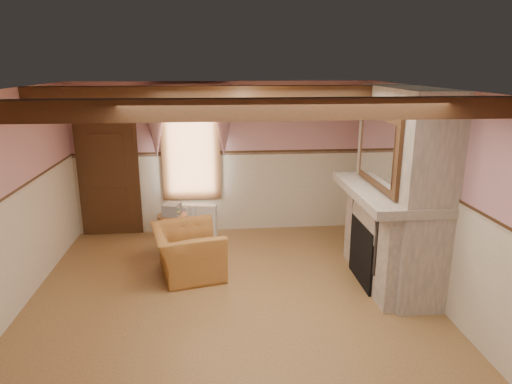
{
  "coord_description": "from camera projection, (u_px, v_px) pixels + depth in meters",
  "views": [
    {
      "loc": [
        -0.17,
        -5.36,
        3.1
      ],
      "look_at": [
        0.4,
        0.8,
        1.35
      ],
      "focal_mm": 32.0,
      "sensor_mm": 36.0,
      "label": 1
    }
  ],
  "objects": [
    {
      "name": "floor",
      "position": [
        231.0,
        308.0,
        5.99
      ],
      "size": [
        5.5,
        6.0,
        0.01
      ],
      "primitive_type": "cube",
      "color": "brown",
      "rests_on": "ground"
    },
    {
      "name": "ceiling",
      "position": [
        228.0,
        91.0,
        5.23
      ],
      "size": [
        5.5,
        6.0,
        0.01
      ],
      "primitive_type": "cube",
      "color": "silver",
      "rests_on": "wall_back"
    },
    {
      "name": "wall_back",
      "position": [
        224.0,
        158.0,
        8.49
      ],
      "size": [
        5.5,
        0.02,
        2.8
      ],
      "primitive_type": "cube",
      "color": "#B57D82",
      "rests_on": "floor"
    },
    {
      "name": "wall_front",
      "position": [
        248.0,
        357.0,
        2.74
      ],
      "size": [
        5.5,
        0.02,
        2.8
      ],
      "primitive_type": "cube",
      "color": "#B57D82",
      "rests_on": "floor"
    },
    {
      "name": "wall_right",
      "position": [
        443.0,
        201.0,
        5.85
      ],
      "size": [
        0.02,
        6.0,
        2.8
      ],
      "primitive_type": "cube",
      "color": "#B57D82",
      "rests_on": "floor"
    },
    {
      "name": "wainscot",
      "position": [
        230.0,
        255.0,
        5.79
      ],
      "size": [
        5.5,
        6.0,
        1.5
      ],
      "primitive_type": null,
      "color": "beige",
      "rests_on": "floor"
    },
    {
      "name": "chair_rail",
      "position": [
        229.0,
        199.0,
        5.58
      ],
      "size": [
        5.5,
        6.0,
        0.08
      ],
      "primitive_type": null,
      "color": "black",
      "rests_on": "wainscot"
    },
    {
      "name": "firebox",
      "position": [
        367.0,
        253.0,
        6.62
      ],
      "size": [
        0.2,
        0.95,
        0.9
      ],
      "primitive_type": "cube",
      "color": "black",
      "rests_on": "floor"
    },
    {
      "name": "armchair",
      "position": [
        188.0,
        251.0,
        6.88
      ],
      "size": [
        1.2,
        1.31,
        0.73
      ],
      "primitive_type": "imported",
      "rotation": [
        0.0,
        0.0,
        1.8
      ],
      "color": "#9E662D",
      "rests_on": "floor"
    },
    {
      "name": "side_table",
      "position": [
        173.0,
        230.0,
        8.04
      ],
      "size": [
        0.62,
        0.62,
        0.55
      ],
      "primitive_type": "cylinder",
      "rotation": [
        0.0,
        0.0,
        -0.21
      ],
      "color": "brown",
      "rests_on": "floor"
    },
    {
      "name": "book_stack",
      "position": [
        172.0,
        209.0,
        7.95
      ],
      "size": [
        0.34,
        0.38,
        0.2
      ],
      "primitive_type": "cube",
      "rotation": [
        0.0,
        0.0,
        -0.28
      ],
      "color": "#B7AD8C",
      "rests_on": "side_table"
    },
    {
      "name": "radiator",
      "position": [
        198.0,
        220.0,
        8.45
      ],
      "size": [
        0.72,
        0.31,
        0.6
      ],
      "primitive_type": "cube",
      "rotation": [
        0.0,
        0.0,
        -0.2
      ],
      "color": "silver",
      "rests_on": "floor"
    },
    {
      "name": "bowl",
      "position": [
        389.0,
        186.0,
        6.34
      ],
      "size": [
        0.34,
        0.34,
        0.08
      ],
      "primitive_type": "imported",
      "color": "brown",
      "rests_on": "mantel"
    },
    {
      "name": "mantel_clock",
      "position": [
        376.0,
        172.0,
        6.85
      ],
      "size": [
        0.14,
        0.24,
        0.2
      ],
      "primitive_type": "cube",
      "color": "black",
      "rests_on": "mantel"
    },
    {
      "name": "oil_lamp",
      "position": [
        382.0,
        174.0,
        6.6
      ],
      "size": [
        0.11,
        0.11,
        0.28
      ],
      "primitive_type": "cylinder",
      "color": "gold",
      "rests_on": "mantel"
    },
    {
      "name": "candle_red",
      "position": [
        405.0,
        194.0,
        5.81
      ],
      "size": [
        0.06,
        0.06,
        0.16
      ],
      "primitive_type": "cylinder",
      "color": "maroon",
      "rests_on": "mantel"
    },
    {
      "name": "jar_yellow",
      "position": [
        407.0,
        197.0,
        5.75
      ],
      "size": [
        0.06,
        0.06,
        0.12
      ],
      "primitive_type": "cylinder",
      "color": "yellow",
      "rests_on": "mantel"
    },
    {
      "name": "fireplace",
      "position": [
        400.0,
        189.0,
        6.4
      ],
      "size": [
        0.85,
        2.0,
        2.8
      ],
      "primitive_type": "cube",
      "color": "gray",
      "rests_on": "floor"
    },
    {
      "name": "mantel",
      "position": [
        388.0,
        192.0,
        6.4
      ],
      "size": [
        1.05,
        2.05,
        0.12
      ],
      "primitive_type": "cube",
      "color": "gray",
      "rests_on": "fireplace"
    },
    {
      "name": "overmantel_mirror",
      "position": [
        378.0,
        149.0,
        6.21
      ],
      "size": [
        0.06,
        1.44,
        1.04
      ],
      "primitive_type": "cube",
      "color": "silver",
      "rests_on": "fireplace"
    },
    {
      "name": "door",
      "position": [
        109.0,
        180.0,
        8.34
      ],
      "size": [
        1.1,
        0.1,
        2.1
      ],
      "primitive_type": "cube",
      "color": "black",
      "rests_on": "floor"
    },
    {
      "name": "window",
      "position": [
        191.0,
        146.0,
        8.34
      ],
      "size": [
        1.06,
        0.08,
        2.02
      ],
      "primitive_type": "cube",
      "color": "white",
      "rests_on": "wall_back"
    },
    {
      "name": "window_drapes",
      "position": [
        189.0,
        113.0,
        8.09
      ],
      "size": [
        1.3,
        0.14,
        1.4
      ],
      "primitive_type": "cube",
      "color": "gray",
      "rests_on": "wall_back"
    },
    {
      "name": "ceiling_beam_front",
      "position": [
        232.0,
        109.0,
        4.11
      ],
      "size": [
        5.5,
        0.18,
        0.2
      ],
      "primitive_type": "cube",
      "color": "black",
      "rests_on": "ceiling"
    },
    {
      "name": "ceiling_beam_back",
      "position": [
        225.0,
        93.0,
        6.41
      ],
      "size": [
        5.5,
        0.18,
        0.2
      ],
      "primitive_type": "cube",
      "color": "black",
      "rests_on": "ceiling"
    }
  ]
}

